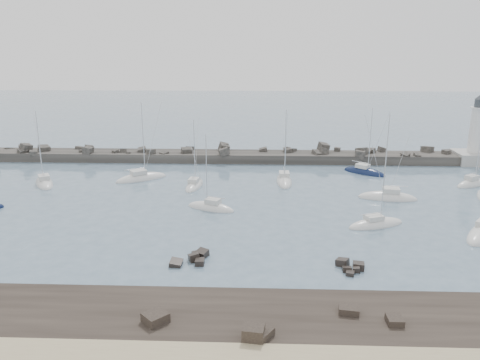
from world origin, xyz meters
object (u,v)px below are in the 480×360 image
Objects in this scene: sailboat_3 at (194,186)px; sailboat_5 at (211,208)px; sailboat_4 at (141,179)px; sailboat_6 at (284,181)px; lighthouse at (474,148)px; sailboat_12 at (472,184)px; sailboat_1 at (44,183)px; sailboat_7 at (376,225)px; sailboat_8 at (364,172)px; sailboat_9 at (388,198)px.

sailboat_3 is 1.02× the size of sailboat_5.
sailboat_6 is (25.48, -0.70, -0.00)m from sailboat_4.
lighthouse is 57.78m from sailboat_3.
sailboat_4 is at bearing 178.75° from sailboat_12.
sailboat_5 is at bearing -70.80° from sailboat_3.
lighthouse is 1.07× the size of sailboat_1.
sailboat_3 is at bearing -176.72° from sailboat_12.
sailboat_4 is at bearing 150.03° from sailboat_7.
sailboat_12 is (21.13, 19.82, 0.03)m from sailboat_7.
sailboat_7 is (52.61, -17.51, -0.02)m from sailboat_1.
sailboat_1 reaches higher than sailboat_8.
sailboat_3 is at bearing 109.20° from sailboat_5.
sailboat_8 is at bearing 8.20° from sailboat_4.
sailboat_4 reaches higher than sailboat_12.
sailboat_8 is 1.09× the size of sailboat_12.
sailboat_9 is (41.14, -9.52, 0.01)m from sailboat_4.
lighthouse is at bearing 46.22° from sailboat_9.
sailboat_6 reaches higher than sailboat_5.
sailboat_9 reaches higher than sailboat_1.
sailboat_12 is at bearing -1.25° from sailboat_4.
sailboat_3 is 31.54m from sailboat_9.
sailboat_5 is (-50.57, -30.26, -2.95)m from lighthouse.
sailboat_3 is 0.95× the size of sailboat_7.
sailboat_5 is 0.98× the size of sailboat_12.
lighthouse is 34.03m from sailboat_9.
sailboat_4 is 1.15× the size of sailboat_7.
sailboat_6 is at bearing 3.96° from sailboat_1.
sailboat_9 is 18.50m from sailboat_12.
lighthouse is 45.75m from sailboat_7.
lighthouse is 1.19× the size of sailboat_12.
sailboat_5 is at bearing -47.50° from sailboat_4.
sailboat_4 is 1.07× the size of sailboat_6.
sailboat_7 reaches higher than sailboat_5.
lighthouse is 1.10× the size of sailboat_8.
sailboat_1 is 73.78m from sailboat_12.
sailboat_3 is 0.85× the size of sailboat_9.
sailboat_1 is at bearing -178.20° from sailboat_12.
sailboat_5 is 45.87m from sailboat_12.
sailboat_12 is at bearing -1.01° from sailboat_6.
sailboat_4 is (-64.59, -14.96, -2.95)m from lighthouse.
sailboat_5 is 0.93× the size of sailboat_7.
sailboat_7 is (36.56, -21.08, -0.02)m from sailboat_4.
sailboat_12 is (16.55, 8.26, 0.01)m from sailboat_9.
lighthouse is at bearing 13.04° from sailboat_4.
sailboat_3 is 15.75m from sailboat_6.
sailboat_9 is at bearing -29.41° from sailboat_6.
sailboat_8 reaches higher than sailboat_3.
lighthouse is 1.14× the size of sailboat_7.
sailboat_8 is (-23.74, -9.07, -2.95)m from lighthouse.
sailboat_6 is (15.40, 3.29, 0.01)m from sailboat_3.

